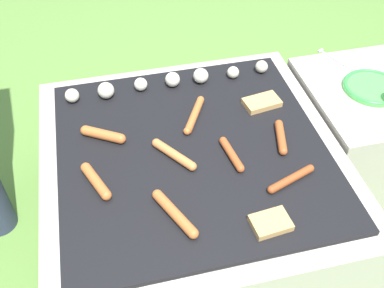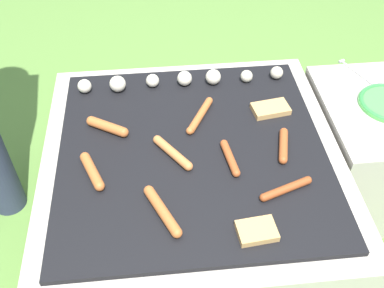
# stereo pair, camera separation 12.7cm
# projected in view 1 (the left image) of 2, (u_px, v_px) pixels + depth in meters

# --- Properties ---
(ground_plane) EXTENTS (14.00, 14.00, 0.00)m
(ground_plane) POSITION_uv_depth(u_px,v_px,m) (192.00, 229.00, 1.68)
(ground_plane) COLOR #567F38
(grill) EXTENTS (0.92, 0.92, 0.43)m
(grill) POSITION_uv_depth(u_px,v_px,m) (192.00, 193.00, 1.53)
(grill) COLOR #B2AA9E
(grill) RESTS_ON ground_plane
(side_ledge) EXTENTS (0.43, 0.50, 0.43)m
(side_ledge) POSITION_uv_depth(u_px,v_px,m) (356.00, 134.00, 1.74)
(side_ledge) COLOR #B2AA9E
(side_ledge) RESTS_ON ground_plane
(sausage_mid_right) EXTENTS (0.10, 0.17, 0.03)m
(sausage_mid_right) POSITION_uv_depth(u_px,v_px,m) (175.00, 213.00, 1.19)
(sausage_mid_right) COLOR #B7602D
(sausage_mid_right) RESTS_ON grill
(sausage_back_center) EXTENTS (0.11, 0.15, 0.03)m
(sausage_back_center) POSITION_uv_depth(u_px,v_px,m) (174.00, 154.00, 1.34)
(sausage_back_center) COLOR #C6753D
(sausage_back_center) RESTS_ON grill
(sausage_back_right) EXTENTS (0.16, 0.07, 0.02)m
(sausage_back_right) POSITION_uv_depth(u_px,v_px,m) (291.00, 179.00, 1.28)
(sausage_back_right) COLOR #93421E
(sausage_back_right) RESTS_ON grill
(sausage_front_center) EXTENTS (0.06, 0.14, 0.03)m
(sausage_front_center) POSITION_uv_depth(u_px,v_px,m) (281.00, 137.00, 1.39)
(sausage_front_center) COLOR #A34C23
(sausage_front_center) RESTS_ON grill
(sausage_front_right) EXTENTS (0.04, 0.15, 0.02)m
(sausage_front_right) POSITION_uv_depth(u_px,v_px,m) (232.00, 154.00, 1.34)
(sausage_front_right) COLOR #A34C23
(sausage_front_right) RESTS_ON grill
(sausage_back_left) EXTENTS (0.14, 0.10, 0.03)m
(sausage_back_left) POSITION_uv_depth(u_px,v_px,m) (103.00, 135.00, 1.40)
(sausage_back_left) COLOR #B7602D
(sausage_back_left) RESTS_ON grill
(sausage_front_left) EXTENTS (0.08, 0.15, 0.03)m
(sausage_front_left) POSITION_uv_depth(u_px,v_px,m) (96.00, 181.00, 1.27)
(sausage_front_left) COLOR #B7602D
(sausage_front_left) RESTS_ON grill
(sausage_mid_left) EXTENTS (0.10, 0.17, 0.02)m
(sausage_mid_left) POSITION_uv_depth(u_px,v_px,m) (194.00, 115.00, 1.47)
(sausage_mid_left) COLOR #B7602D
(sausage_mid_left) RESTS_ON grill
(bread_slice_right) EXTENTS (0.11, 0.08, 0.02)m
(bread_slice_right) POSITION_uv_depth(u_px,v_px,m) (271.00, 223.00, 1.17)
(bread_slice_right) COLOR tan
(bread_slice_right) RESTS_ON grill
(bread_slice_left) EXTENTS (0.13, 0.09, 0.02)m
(bread_slice_left) POSITION_uv_depth(u_px,v_px,m) (262.00, 102.00, 1.52)
(bread_slice_left) COLOR tan
(bread_slice_left) RESTS_ON grill
(mushroom_row) EXTENTS (0.73, 0.07, 0.06)m
(mushroom_row) POSITION_uv_depth(u_px,v_px,m) (164.00, 81.00, 1.57)
(mushroom_row) COLOR beige
(mushroom_row) RESTS_ON grill
(plate_colorful) EXTENTS (0.20, 0.20, 0.02)m
(plate_colorful) POSITION_uv_depth(u_px,v_px,m) (372.00, 87.00, 1.58)
(plate_colorful) COLOR #4CB24C
(plate_colorful) RESTS_ON side_ledge
(fork_utensil) EXTENTS (0.09, 0.19, 0.01)m
(fork_utensil) POSITION_uv_depth(u_px,v_px,m) (337.00, 61.00, 1.70)
(fork_utensil) COLOR silver
(fork_utensil) RESTS_ON side_ledge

